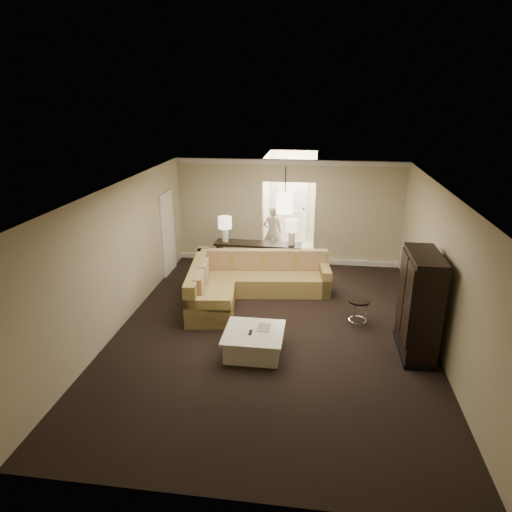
# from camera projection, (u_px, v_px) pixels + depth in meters

# --- Properties ---
(ground) EXTENTS (8.00, 8.00, 0.00)m
(ground) POSITION_uv_depth(u_px,v_px,m) (272.00, 331.00, 8.93)
(ground) COLOR black
(ground) RESTS_ON ground
(wall_back) EXTENTS (6.00, 0.04, 2.80)m
(wall_back) POSITION_uv_depth(u_px,v_px,m) (288.00, 212.00, 12.19)
(wall_back) COLOR #C1B691
(wall_back) RESTS_ON ground
(wall_front) EXTENTS (6.00, 0.04, 2.80)m
(wall_front) POSITION_uv_depth(u_px,v_px,m) (234.00, 398.00, 4.72)
(wall_front) COLOR #C1B691
(wall_front) RESTS_ON ground
(wall_left) EXTENTS (0.04, 8.00, 2.80)m
(wall_left) POSITION_uv_depth(u_px,v_px,m) (120.00, 257.00, 8.84)
(wall_left) COLOR #C1B691
(wall_left) RESTS_ON ground
(wall_right) EXTENTS (0.04, 8.00, 2.80)m
(wall_right) POSITION_uv_depth(u_px,v_px,m) (442.00, 272.00, 8.07)
(wall_right) COLOR #C1B691
(wall_right) RESTS_ON ground
(ceiling) EXTENTS (6.00, 8.00, 0.02)m
(ceiling) POSITION_uv_depth(u_px,v_px,m) (274.00, 189.00, 7.99)
(ceiling) COLOR silver
(ceiling) RESTS_ON wall_back
(crown_molding) EXTENTS (6.00, 0.10, 0.12)m
(crown_molding) POSITION_uv_depth(u_px,v_px,m) (289.00, 162.00, 11.70)
(crown_molding) COLOR silver
(crown_molding) RESTS_ON wall_back
(baseboard) EXTENTS (6.00, 0.10, 0.12)m
(baseboard) POSITION_uv_depth(u_px,v_px,m) (287.00, 260.00, 12.60)
(baseboard) COLOR silver
(baseboard) RESTS_ON ground
(side_door) EXTENTS (0.05, 0.90, 2.10)m
(side_door) POSITION_uv_depth(u_px,v_px,m) (168.00, 233.00, 11.57)
(side_door) COLOR white
(side_door) RESTS_ON ground
(foyer) EXTENTS (1.44, 2.02, 2.80)m
(foyer) POSITION_uv_depth(u_px,v_px,m) (291.00, 204.00, 13.48)
(foyer) COLOR white
(foyer) RESTS_ON ground
(sectional_sofa) EXTENTS (3.19, 2.72, 0.93)m
(sectional_sofa) POSITION_uv_depth(u_px,v_px,m) (246.00, 282.00, 10.30)
(sectional_sofa) COLOR brown
(sectional_sofa) RESTS_ON ground
(coffee_table) EXTENTS (1.05, 1.05, 0.44)m
(coffee_table) POSITION_uv_depth(u_px,v_px,m) (254.00, 342.00, 8.11)
(coffee_table) COLOR white
(coffee_table) RESTS_ON ground
(console_table) EXTENTS (2.20, 0.55, 0.84)m
(console_table) POSITION_uv_depth(u_px,v_px,m) (258.00, 256.00, 11.58)
(console_table) COLOR black
(console_table) RESTS_ON ground
(armoire) EXTENTS (0.55, 1.29, 1.86)m
(armoire) POSITION_uv_depth(u_px,v_px,m) (419.00, 306.00, 7.93)
(armoire) COLOR black
(armoire) RESTS_ON ground
(drink_table) EXTENTS (0.43, 0.43, 0.54)m
(drink_table) POSITION_uv_depth(u_px,v_px,m) (359.00, 307.00, 9.05)
(drink_table) COLOR black
(drink_table) RESTS_ON ground
(table_lamp_left) EXTENTS (0.34, 0.34, 0.65)m
(table_lamp_left) POSITION_uv_depth(u_px,v_px,m) (225.00, 225.00, 11.45)
(table_lamp_left) COLOR white
(table_lamp_left) RESTS_ON console_table
(table_lamp_right) EXTENTS (0.34, 0.34, 0.65)m
(table_lamp_right) POSITION_uv_depth(u_px,v_px,m) (292.00, 228.00, 11.20)
(table_lamp_right) COLOR white
(table_lamp_right) RESTS_ON console_table
(pendant_light) EXTENTS (0.38, 0.38, 1.09)m
(pendant_light) POSITION_uv_depth(u_px,v_px,m) (285.00, 203.00, 10.80)
(pendant_light) COLOR black
(pendant_light) RESTS_ON ceiling
(person) EXTENTS (0.65, 0.50, 1.63)m
(person) POSITION_uv_depth(u_px,v_px,m) (273.00, 229.00, 12.74)
(person) COLOR beige
(person) RESTS_ON ground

